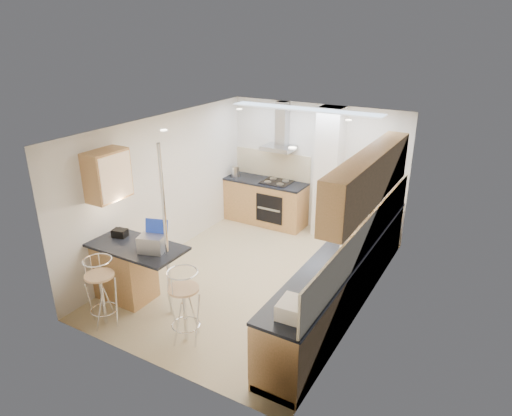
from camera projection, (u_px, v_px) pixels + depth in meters
The scene contains 16 objects.
ground at pixel (254, 278), 7.50m from camera, with size 4.80×4.80×0.00m, color tan.
room_shell at pixel (284, 186), 7.07m from camera, with size 3.64×4.84×2.51m.
right_counter at pixel (343, 276), 6.63m from camera, with size 0.63×4.40×0.92m.
back_counter at pixel (266, 201), 9.45m from camera, with size 1.70×0.63×0.92m.
peninsula at pixel (138, 274), 6.68m from camera, with size 1.47×0.72×0.94m.
microwave at pixel (359, 220), 7.03m from camera, with size 0.54×0.37×0.30m, color silver.
laptop at pixel (152, 243), 6.29m from camera, with size 0.34×0.26×0.24m, color #97989E.
bag at pixel (120, 233), 6.75m from camera, with size 0.21×0.15×0.11m, color black.
bar_stool_near at pixel (102, 292), 6.16m from camera, with size 0.41×0.41×1.01m, color tan, non-canonical shape.
bar_stool_end at pixel (185, 306), 5.83m from camera, with size 0.42×0.42×1.03m, color tan, non-canonical shape.
jar_a at pixel (358, 230), 6.84m from camera, with size 0.12×0.12×0.17m, color #F0E5D0.
jar_b at pixel (364, 223), 7.11m from camera, with size 0.11×0.11×0.15m, color #F0E5D0.
jar_c at pixel (344, 254), 6.06m from camera, with size 0.14×0.14×0.21m, color #AEAB8B.
jar_d at pixel (334, 277), 5.61m from camera, with size 0.10×0.10×0.12m, color silver.
bread_bin at pixel (292, 309), 4.92m from camera, with size 0.28×0.35×0.18m, color #F0E5D0.
kettle at pixel (235, 171), 9.47m from camera, with size 0.16×0.16×0.23m, color #A7A9AC.
Camera 1 is at (3.29, -5.64, 3.85)m, focal length 32.00 mm.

